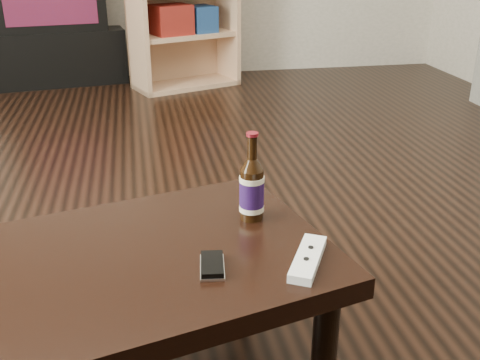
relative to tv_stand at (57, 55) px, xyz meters
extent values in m
cube|color=black|center=(0.64, -2.91, -0.21)|extent=(5.00, 6.00, 0.01)
cube|color=black|center=(0.00, 0.00, 0.00)|extent=(1.07, 0.65, 0.40)
cube|color=tan|center=(0.96, -0.34, -0.18)|extent=(0.83, 0.59, 0.03)
cube|color=tan|center=(0.96, -0.34, 0.18)|extent=(0.76, 0.54, 0.03)
cube|color=maroon|center=(0.87, -0.40, 0.30)|extent=(0.32, 0.30, 0.21)
cube|color=navy|center=(1.09, -0.32, 0.29)|extent=(0.24, 0.26, 0.18)
cube|color=black|center=(0.49, -3.43, 0.16)|extent=(1.14, 0.83, 0.05)
cylinder|color=black|center=(0.97, -3.55, -0.03)|extent=(0.07, 0.07, 0.33)
cylinder|color=black|center=(0.86, -3.10, -0.03)|extent=(0.07, 0.07, 0.33)
cylinder|color=black|center=(0.85, -3.28, 0.25)|extent=(0.08, 0.08, 0.13)
cylinder|color=#240F44|center=(0.85, -3.28, 0.25)|extent=(0.08, 0.08, 0.08)
cylinder|color=#F1E6C4|center=(0.85, -3.28, 0.29)|extent=(0.08, 0.08, 0.01)
cylinder|color=#F1E6C4|center=(0.85, -3.28, 0.21)|extent=(0.08, 0.08, 0.01)
cone|color=black|center=(0.85, -3.28, 0.33)|extent=(0.08, 0.08, 0.03)
cylinder|color=black|center=(0.85, -3.28, 0.38)|extent=(0.03, 0.03, 0.06)
cylinder|color=maroon|center=(0.85, -3.28, 0.41)|extent=(0.04, 0.04, 0.01)
cube|color=silver|center=(0.72, -3.49, 0.19)|extent=(0.06, 0.11, 0.01)
cube|color=black|center=(0.72, -3.49, 0.19)|extent=(0.06, 0.10, 0.01)
cylinder|color=silver|center=(0.72, -3.52, 0.20)|extent=(0.02, 0.02, 0.00)
cube|color=white|center=(0.93, -3.51, 0.19)|extent=(0.13, 0.19, 0.02)
cylinder|color=black|center=(0.95, -3.48, 0.20)|extent=(0.02, 0.02, 0.00)
cylinder|color=black|center=(0.92, -3.53, 0.20)|extent=(0.02, 0.02, 0.00)
camera|label=1|loc=(0.59, -4.53, 0.85)|focal=42.00mm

